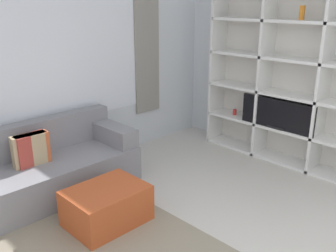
% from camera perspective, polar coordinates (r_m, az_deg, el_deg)
% --- Properties ---
extents(wall_back, '(6.54, 0.11, 2.70)m').
position_cam_1_polar(wall_back, '(4.57, -19.43, 8.56)').
color(wall_back, silver).
rests_on(wall_back, ground_plane).
extents(wall_right, '(0.07, 4.46, 2.70)m').
position_cam_1_polar(wall_right, '(5.27, 17.84, 9.88)').
color(wall_right, silver).
rests_on(wall_right, ground_plane).
extents(shelving_unit, '(0.36, 2.43, 2.29)m').
position_cam_1_polar(shelving_unit, '(5.05, 18.61, 6.85)').
color(shelving_unit, silver).
rests_on(shelving_unit, ground_plane).
extents(couch_main, '(1.91, 0.82, 0.79)m').
position_cam_1_polar(couch_main, '(4.39, -17.79, -6.08)').
color(couch_main, gray).
rests_on(couch_main, ground_plane).
extents(ottoman, '(0.74, 0.56, 0.37)m').
position_cam_1_polar(ottoman, '(3.74, -9.32, -11.94)').
color(ottoman, '#B74C23').
rests_on(ottoman, ground_plane).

